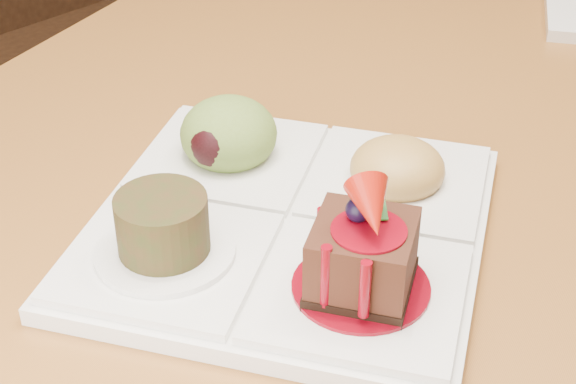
% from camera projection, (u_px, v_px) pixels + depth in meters
% --- Properties ---
extents(chair_left, '(0.52, 0.52, 0.94)m').
position_uv_depth(chair_left, '(37.00, 4.00, 1.49)').
color(chair_left, '#321E10').
rests_on(chair_left, ground).
extents(sampler_plate, '(0.30, 0.30, 0.10)m').
position_uv_depth(sampler_plate, '(287.00, 207.00, 0.58)').
color(sampler_plate, silver).
rests_on(sampler_plate, dining_table).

